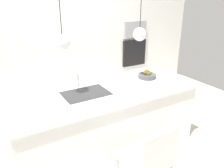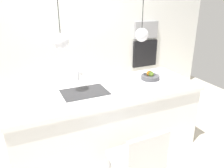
{
  "view_description": "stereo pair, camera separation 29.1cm",
  "coord_description": "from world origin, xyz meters",
  "px_view_note": "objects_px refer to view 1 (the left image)",
  "views": [
    {
      "loc": [
        -1.28,
        -2.33,
        2.01
      ],
      "look_at": [
        0.1,
        0.0,
        0.95
      ],
      "focal_mm": 36.17,
      "sensor_mm": 36.0,
      "label": 1
    },
    {
      "loc": [
        -1.02,
        -2.47,
        2.01
      ],
      "look_at": [
        0.1,
        0.0,
        0.95
      ],
      "focal_mm": 36.17,
      "sensor_mm": 36.0,
      "label": 2
    }
  ],
  "objects_px": {
    "fruit_bowl": "(147,75)",
    "chair_near": "(148,158)",
    "microwave": "(135,29)",
    "oven": "(134,53)"
  },
  "relations": [
    {
      "from": "oven",
      "to": "chair_near",
      "type": "relative_size",
      "value": 0.64
    },
    {
      "from": "fruit_bowl",
      "to": "chair_near",
      "type": "height_order",
      "value": "fruit_bowl"
    },
    {
      "from": "microwave",
      "to": "oven",
      "type": "xyz_separation_m",
      "value": [
        0.0,
        0.0,
        -0.5
      ]
    },
    {
      "from": "microwave",
      "to": "chair_near",
      "type": "height_order",
      "value": "microwave"
    },
    {
      "from": "oven",
      "to": "chair_near",
      "type": "distance_m",
      "value": 3.03
    },
    {
      "from": "microwave",
      "to": "oven",
      "type": "distance_m",
      "value": 0.5
    },
    {
      "from": "microwave",
      "to": "chair_near",
      "type": "distance_m",
      "value": 3.13
    },
    {
      "from": "fruit_bowl",
      "to": "chair_near",
      "type": "distance_m",
      "value": 1.34
    },
    {
      "from": "microwave",
      "to": "oven",
      "type": "bearing_deg",
      "value": 0.0
    },
    {
      "from": "fruit_bowl",
      "to": "microwave",
      "type": "distance_m",
      "value": 1.8
    }
  ]
}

